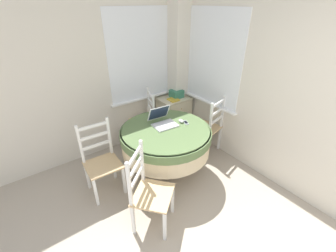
{
  "coord_description": "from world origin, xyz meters",
  "views": [
    {
      "loc": [
        -0.78,
        -0.07,
        2.27
      ],
      "look_at": [
        0.9,
        2.2,
        0.68
      ],
      "focal_mm": 24.0,
      "sensor_mm": 36.0,
      "label": 1
    }
  ],
  "objects": [
    {
      "name": "corner_room_shell",
      "position": [
        1.08,
        1.99,
        1.28
      ],
      "size": [
        4.13,
        5.03,
        2.55
      ],
      "color": "beige",
      "rests_on": "ground_plane"
    },
    {
      "name": "round_dining_table",
      "position": [
        0.75,
        2.05,
        0.6
      ],
      "size": [
        1.24,
        1.24,
        0.76
      ],
      "color": "#4C3D2D",
      "rests_on": "ground_plane"
    },
    {
      "name": "laptop",
      "position": [
        0.79,
        2.18,
        0.81
      ],
      "size": [
        0.35,
        0.37,
        0.24
      ],
      "color": "silver",
      "rests_on": "round_dining_table"
    },
    {
      "name": "computer_mouse",
      "position": [
        1.03,
        2.07,
        0.78
      ],
      "size": [
        0.06,
        0.09,
        0.05
      ],
      "color": "white",
      "rests_on": "round_dining_table"
    },
    {
      "name": "cell_phone",
      "position": [
        1.08,
        2.02,
        0.76
      ],
      "size": [
        0.09,
        0.13,
        0.01
      ],
      "color": "#B2B7BC",
      "rests_on": "round_dining_table"
    },
    {
      "name": "dining_chair_near_back_window",
      "position": [
        0.91,
        2.91,
        0.46
      ],
      "size": [
        0.52,
        0.54,
        0.99
      ],
      "color": "tan",
      "rests_on": "ground_plane"
    },
    {
      "name": "dining_chair_near_right_window",
      "position": [
        1.64,
        2.09,
        0.46
      ],
      "size": [
        0.51,
        0.49,
        0.99
      ],
      "color": "tan",
      "rests_on": "ground_plane"
    },
    {
      "name": "dining_chair_camera_near",
      "position": [
        0.1,
        1.47,
        0.46
      ],
      "size": [
        0.59,
        0.58,
        0.99
      ],
      "color": "tan",
      "rests_on": "ground_plane"
    },
    {
      "name": "dining_chair_left_flank",
      "position": [
        -0.11,
        2.28,
        0.46
      ],
      "size": [
        0.45,
        0.42,
        0.99
      ],
      "color": "tan",
      "rests_on": "ground_plane"
    },
    {
      "name": "corner_cabinet",
      "position": [
        1.56,
        2.92,
        0.36
      ],
      "size": [
        0.56,
        0.45,
        0.72
      ],
      "color": "beige",
      "rests_on": "ground_plane"
    },
    {
      "name": "storage_box",
      "position": [
        1.62,
        2.92,
        0.79
      ],
      "size": [
        0.21,
        0.19,
        0.14
      ],
      "color": "#387A5B",
      "rests_on": "corner_cabinet"
    },
    {
      "name": "book_on_cabinet",
      "position": [
        1.49,
        2.84,
        0.73
      ],
      "size": [
        0.16,
        0.18,
        0.02
      ],
      "color": "gold",
      "rests_on": "corner_cabinet"
    }
  ]
}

